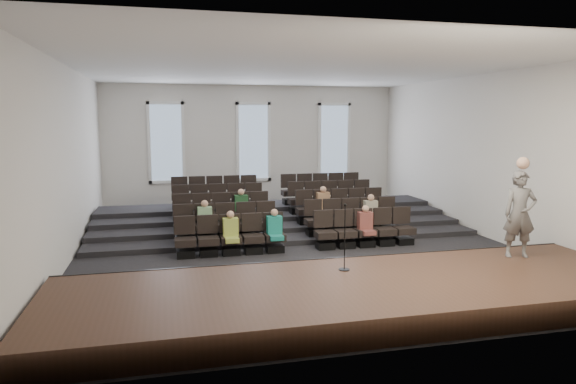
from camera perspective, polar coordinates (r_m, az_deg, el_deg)
The scene contains 14 objects.
ground at distance 14.90m, azimuth 0.77°, elevation -5.93°, with size 14.00×14.00×0.00m, color black.
ceiling at distance 14.54m, azimuth 0.81°, elevation 13.61°, with size 12.00×14.00×0.02m, color white.
wall_back at distance 21.36m, azimuth -3.89°, elevation 5.05°, with size 12.00×0.04×5.00m, color silver.
wall_front at distance 7.93m, azimuth 13.45°, elevation -0.06°, with size 12.00×0.04×5.00m, color silver.
wall_left at distance 14.26m, azimuth -23.38°, elevation 2.98°, with size 0.04×14.00×5.00m, color silver.
wall_right at distance 17.02m, azimuth 20.88°, elevation 3.81°, with size 0.04×14.00×5.00m, color silver.
stage at distance 10.17m, azimuth 8.04°, elevation -11.22°, with size 11.80×3.60×0.50m, color #3C251A.
stage_lip at distance 11.75m, azimuth 4.84°, elevation -8.52°, with size 11.80×0.06×0.52m, color black.
risers at distance 17.88m, azimuth -1.74°, elevation -2.95°, with size 11.80×4.80×0.60m.
seating_rows at distance 16.22m, azimuth -0.57°, elevation -2.33°, with size 6.80×4.70×1.67m.
windows at distance 21.29m, azimuth -3.87°, elevation 5.58°, with size 8.44×0.10×3.24m.
audience at distance 14.99m, azimuth 0.11°, elevation -2.69°, with size 5.45×2.64×1.10m.
speaker at distance 12.69m, azimuth 24.35°, elevation -2.26°, with size 0.72×0.47×1.97m, color #5D5B59.
mic_stand at distance 10.72m, azimuth 6.30°, elevation -6.47°, with size 0.23×0.23×1.40m.
Camera 1 is at (-3.58, -14.01, 3.58)m, focal length 32.00 mm.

